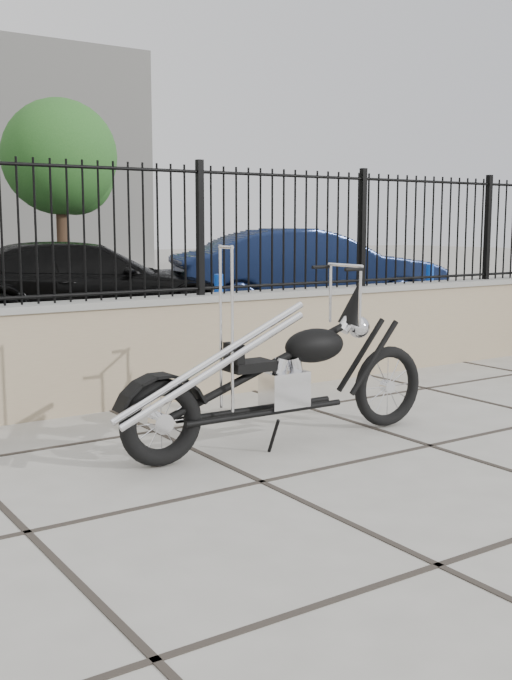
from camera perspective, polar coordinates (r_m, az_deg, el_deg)
The scene contains 9 objects.
ground_plane at distance 5.10m, azimuth 0.42°, elevation -10.16°, with size 90.00×90.00×0.00m, color #99968E.
retaining_wall at distance 7.14m, azimuth -10.92°, elevation -1.03°, with size 14.00×0.36×0.96m, color gray.
iron_fence at distance 7.05m, azimuth -11.16°, elevation 7.67°, with size 14.00×0.08×1.20m, color black.
chopper_motorcycle at distance 5.76m, azimuth 1.66°, elevation -0.35°, with size 2.50×0.44×1.50m, color black, non-canonical shape.
car_black at distance 12.80m, azimuth -12.06°, elevation 3.87°, with size 1.91×4.69×1.36m, color black.
car_blue at distance 13.86m, azimuth 3.84°, elevation 4.76°, with size 1.65×4.74×1.56m, color #0F1A39.
bollard_b at distance 10.13m, azimuth -2.66°, elevation 1.92°, with size 0.12×0.12×1.00m, color blue.
bollard_c at distance 12.88m, azimuth 12.31°, elevation 3.09°, with size 0.12×0.12×1.00m, color #0D27C5.
tree_right at distance 21.56m, azimuth -13.93°, elevation 12.98°, with size 2.95×2.95×4.98m.
Camera 1 is at (-2.72, -4.01, 1.61)m, focal length 42.00 mm.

